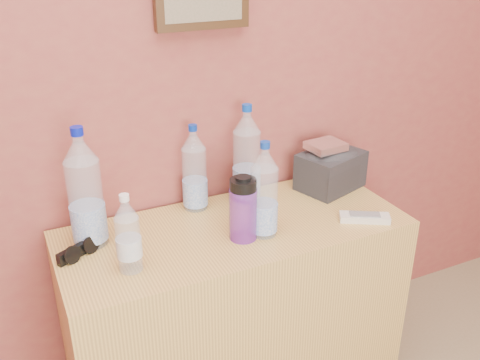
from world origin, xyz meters
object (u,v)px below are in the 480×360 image
dresser (235,314)px  pet_small (128,237)px  pet_large_b (194,172)px  pet_large_d (264,194)px  pet_large_c (247,159)px  foil_packet (326,146)px  sunglasses (79,250)px  nalgene_bottle (243,208)px  ac_remote (365,218)px  pet_large_a (85,194)px  toiletry_bag (331,168)px

dresser → pet_small: bearing=-166.0°
pet_small → pet_large_b: bearing=42.1°
pet_large_d → pet_large_c: bearing=76.3°
pet_large_c → foil_packet: size_ratio=2.76×
pet_small → foil_packet: 0.80m
foil_packet → sunglasses: bearing=-175.2°
foil_packet → pet_large_d: bearing=-151.2°
dresser → pet_large_d: (0.06, -0.08, 0.48)m
pet_large_d → sunglasses: bearing=167.9°
pet_small → nalgene_bottle: (0.35, 0.02, 0.00)m
pet_large_b → sunglasses: (-0.41, -0.14, -0.11)m
dresser → ac_remote: ac_remote is taller
pet_large_d → pet_small: (-0.42, -0.01, -0.03)m
foil_packet → dresser: bearing=-164.2°
pet_large_a → foil_packet: size_ratio=2.96×
pet_small → sunglasses: bearing=132.2°
pet_large_b → pet_small: bearing=-137.9°
sunglasses → ac_remote: bearing=-40.6°
pet_large_c → sunglasses: bearing=-168.6°
pet_large_b → pet_large_c: pet_large_c is taller
sunglasses → toiletry_bag: 0.92m
dresser → nalgene_bottle: nalgene_bottle is taller
dresser → pet_large_b: (-0.06, 0.18, 0.48)m
ac_remote → toiletry_bag: toiletry_bag is taller
pet_large_c → toiletry_bag: size_ratio=1.52×
pet_large_b → toiletry_bag: 0.51m
dresser → foil_packet: foil_packet is taller
sunglasses → pet_large_d: bearing=-40.7°
pet_large_a → toiletry_bag: 0.87m
pet_small → sunglasses: pet_small is taller
pet_large_a → sunglasses: bearing=-129.7°
pet_large_d → dresser: bearing=130.0°
foil_packet → nalgene_bottle: bearing=-155.6°
toiletry_bag → foil_packet: foil_packet is taller
pet_large_d → toiletry_bag: size_ratio=1.35×
pet_large_a → toiletry_bag: bearing=1.0°
dresser → foil_packet: bearing=15.8°
pet_large_b → ac_remote: size_ratio=1.85×
pet_large_b → foil_packet: 0.48m
dresser → sunglasses: size_ratio=7.79×
ac_remote → nalgene_bottle: bearing=-160.4°
pet_large_d → sunglasses: pet_large_d is taller
pet_large_b → pet_large_a: bearing=-167.7°
toiletry_bag → pet_large_d: bearing=-171.0°
pet_large_a → ac_remote: 0.88m
pet_large_b → foil_packet: pet_large_b is taller
dresser → foil_packet: 0.67m
nalgene_bottle → toiletry_bag: bearing=22.8°
pet_large_c → toiletry_bag: 0.33m
dresser → toiletry_bag: bearing=14.5°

